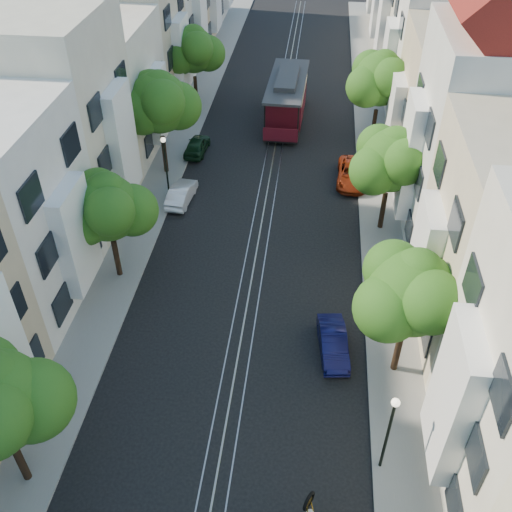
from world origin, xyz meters
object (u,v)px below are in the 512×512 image
(tree_w_b, at_px, (108,209))
(parked_car_e_far, at_px, (353,174))
(tree_e_b, at_px, (412,294))
(parked_car_w_mid, at_px, (181,193))
(tree_e_d, at_px, (381,80))
(tree_w_c, at_px, (160,104))
(cable_car, at_px, (287,97))
(tree_e_c, at_px, (392,162))
(lamp_east, at_px, (390,424))
(lamp_west, at_px, (165,158))
(parked_car_w_far, at_px, (197,145))
(parked_car_e_mid, at_px, (333,343))
(tree_w_d, at_px, (194,51))

(tree_w_b, xyz_separation_m, parked_car_e_far, (12.74, 11.23, -3.79))
(tree_e_b, height_order, parked_car_w_mid, tree_e_b)
(tree_e_d, height_order, tree_w_c, tree_w_c)
(cable_car, height_order, parked_car_w_mid, cable_car)
(tree_w_b, height_order, parked_car_e_far, tree_w_b)
(parked_car_w_mid, bearing_deg, tree_e_c, 177.57)
(lamp_east, bearing_deg, parked_car_e_far, 91.89)
(lamp_west, bearing_deg, tree_e_c, -8.49)
(parked_car_w_mid, bearing_deg, cable_car, -110.55)
(cable_car, relative_size, parked_car_e_far, 2.06)
(lamp_east, distance_m, parked_car_w_far, 26.90)
(tree_w_c, bearing_deg, tree_w_b, -90.00)
(parked_car_w_far, bearing_deg, parked_car_e_mid, 121.61)
(cable_car, xyz_separation_m, parked_car_w_mid, (-5.87, -12.38, -1.46))
(lamp_west, bearing_deg, parked_car_e_far, 15.09)
(tree_w_d, relative_size, parked_car_e_far, 1.48)
(tree_w_c, relative_size, parked_car_w_far, 2.04)
(lamp_east, height_order, parked_car_e_far, lamp_east)
(parked_car_w_far, bearing_deg, tree_e_c, 150.82)
(tree_w_d, distance_m, parked_car_e_far, 17.15)
(tree_w_b, relative_size, parked_car_e_far, 1.43)
(tree_e_c, distance_m, lamp_east, 16.10)
(cable_car, relative_size, parked_car_w_mid, 2.55)
(cable_car, height_order, parked_car_w_far, cable_car)
(lamp_west, distance_m, parked_car_w_far, 6.46)
(tree_w_c, bearing_deg, parked_car_e_far, 1.05)
(parked_car_e_mid, distance_m, parked_car_e_far, 15.45)
(tree_w_c, distance_m, lamp_east, 25.01)
(parked_car_e_mid, bearing_deg, tree_w_b, 152.70)
(tree_e_b, bearing_deg, tree_w_c, 131.99)
(tree_e_b, height_order, cable_car, tree_e_b)
(tree_e_b, relative_size, parked_car_w_mid, 1.88)
(tree_e_c, bearing_deg, tree_w_c, 160.85)
(lamp_east, height_order, parked_car_e_mid, lamp_east)
(lamp_east, bearing_deg, cable_car, 100.96)
(parked_car_e_mid, bearing_deg, tree_e_d, 74.88)
(tree_w_d, xyz_separation_m, parked_car_e_far, (12.74, -10.77, -3.99))
(tree_w_b, distance_m, cable_car, 21.52)
(tree_e_c, bearing_deg, lamp_east, -93.44)
(tree_e_d, bearing_deg, parked_car_w_mid, -143.36)
(tree_w_c, height_order, parked_car_w_mid, tree_w_c)
(tree_w_c, xyz_separation_m, lamp_west, (0.84, -2.98, -2.22))
(parked_car_w_mid, bearing_deg, tree_e_d, -138.54)
(tree_w_b, bearing_deg, parked_car_e_far, 41.40)
(parked_car_w_far, bearing_deg, tree_e_b, 126.87)
(tree_e_c, height_order, lamp_west, tree_e_c)
(tree_e_d, bearing_deg, parked_car_e_mid, -97.70)
(parked_car_e_mid, bearing_deg, cable_car, 91.74)
(tree_e_c, height_order, cable_car, tree_e_c)
(tree_e_c, xyz_separation_m, lamp_west, (-13.56, 2.02, -1.75))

